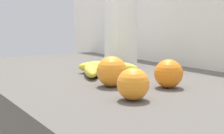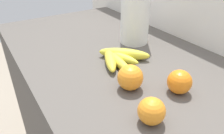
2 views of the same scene
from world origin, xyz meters
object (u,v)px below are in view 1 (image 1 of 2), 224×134
banana_bunch (100,69)px  orange_back_left (168,74)px  orange_right (112,71)px  paper_towel_roll (121,27)px  orange_back_right (133,84)px

banana_bunch → orange_back_left: bearing=10.1°
orange_right → paper_towel_roll: size_ratio=0.24×
orange_right → paper_towel_roll: bearing=140.6°
orange_back_right → paper_towel_roll: bearing=147.3°
orange_back_left → paper_towel_roll: size_ratio=0.22×
orange_back_left → banana_bunch: bearing=-169.9°
banana_bunch → orange_back_right: (0.30, -0.11, 0.02)m
banana_bunch → orange_right: (0.16, -0.07, 0.02)m
orange_back_right → orange_back_left: (-0.05, 0.15, 0.00)m
orange_back_right → orange_right: (-0.14, 0.04, 0.00)m
banana_bunch → orange_back_left: (0.25, 0.05, 0.02)m
orange_right → orange_back_left: orange_right is taller
orange_right → orange_back_left: size_ratio=1.09×
orange_back_right → orange_right: size_ratio=0.88×
banana_bunch → orange_back_right: bearing=-19.4°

